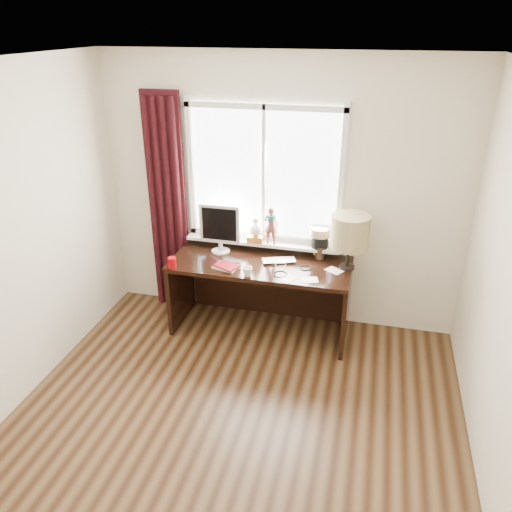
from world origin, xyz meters
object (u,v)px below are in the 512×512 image
(mug, at_px, (247,271))
(desk, at_px, (263,280))
(red_cup, at_px, (172,263))
(laptop, at_px, (279,261))
(table_lamp, at_px, (350,232))
(monitor, at_px, (220,226))

(mug, relative_size, desk, 0.05)
(red_cup, bearing_deg, mug, 0.81)
(laptop, xyz_separation_m, table_lamp, (0.63, 0.01, 0.35))
(table_lamp, bearing_deg, monitor, 176.98)
(red_cup, distance_m, monitor, 0.59)
(red_cup, relative_size, desk, 0.06)
(red_cup, relative_size, monitor, 0.21)
(red_cup, xyz_separation_m, table_lamp, (1.57, 0.37, 0.31))
(mug, height_order, desk, mug)
(desk, relative_size, monitor, 3.47)
(laptop, distance_m, table_lamp, 0.72)
(desk, xyz_separation_m, table_lamp, (0.80, -0.03, 0.61))
(laptop, bearing_deg, monitor, 151.88)
(desk, distance_m, monitor, 0.68)
(monitor, bearing_deg, laptop, -7.58)
(mug, bearing_deg, desk, 82.30)
(desk, bearing_deg, red_cup, -152.63)
(mug, distance_m, monitor, 0.62)
(red_cup, bearing_deg, laptop, 20.91)
(mug, xyz_separation_m, red_cup, (-0.71, -0.01, 0.01))
(laptop, relative_size, table_lamp, 0.60)
(table_lamp, bearing_deg, mug, -157.01)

